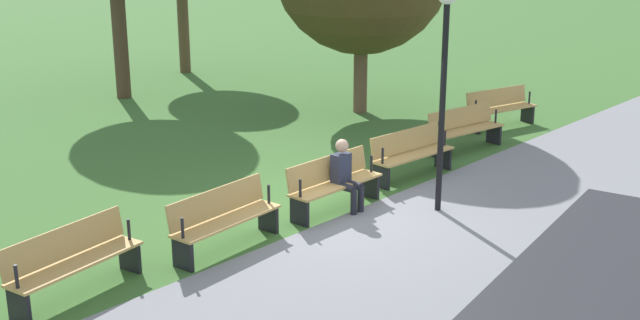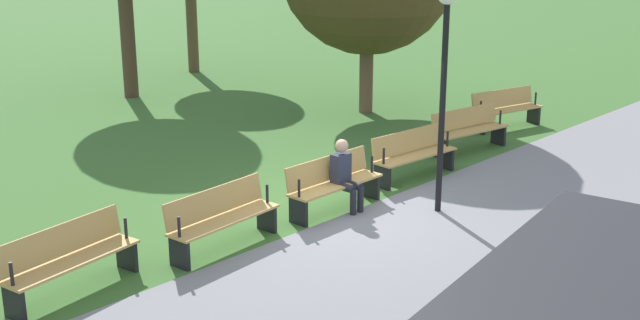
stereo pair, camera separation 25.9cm
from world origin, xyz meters
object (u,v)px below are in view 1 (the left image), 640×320
bench_0 (500,107)px  bench_3 (333,182)px  bench_2 (411,153)px  bench_4 (224,217)px  person_seated (345,173)px  lamp_post (445,55)px  bench_5 (73,260)px  bench_1 (465,128)px

bench_0 → bench_3: same height
bench_2 → bench_4: same height
bench_0 → person_seated: person_seated is taller
bench_3 → lamp_post: lamp_post is taller
bench_5 → bench_0: bearing=173.1°
bench_1 → bench_3: (4.60, 0.37, 0.00)m
lamp_post → bench_1: bearing=-154.0°
bench_5 → person_seated: size_ratio=1.62×
bench_4 → lamp_post: (-3.46, 1.40, 2.13)m
bench_2 → bench_3: (2.31, 0.09, 0.00)m
bench_0 → bench_4: same height
bench_0 → lamp_post: size_ratio=0.53×
bench_1 → lamp_post: (3.45, 1.68, 2.13)m
bench_3 → bench_4: 2.31m
bench_2 → person_seated: person_seated is taller
bench_2 → bench_5: 6.91m
bench_0 → person_seated: 6.80m
bench_1 → bench_4: same height
bench_1 → bench_4: bearing=11.5°
bench_0 → lamp_post: 6.46m
bench_1 → bench_3: bearing=13.8°
bench_4 → lamp_post: bearing=153.3°
bench_4 → lamp_post: lamp_post is taller
bench_1 → bench_4: (6.90, 0.28, 0.00)m
bench_5 → lamp_post: size_ratio=0.53×
bench_1 → bench_3: same height
bench_1 → bench_0: bearing=-159.3°
bench_1 → person_seated: (4.47, 0.51, 0.16)m
bench_3 → bench_5: 4.61m
bench_0 → bench_2: same height
bench_1 → lamp_post: lamp_post is taller
bench_0 → bench_5: 11.46m
bench_0 → person_seated: (6.73, 0.97, 0.16)m
person_seated → bench_2: bearing=-173.8°
bench_0 → bench_2: size_ratio=1.01×
bench_5 → person_seated: 4.76m
bench_0 → person_seated: size_ratio=1.63×
bench_3 → person_seated: size_ratio=1.58×
bench_5 → person_seated: bearing=164.6°
bench_1 → bench_4: 6.91m
bench_1 → bench_2: bearing=16.1°
bench_0 → lamp_post: bearing=34.4°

